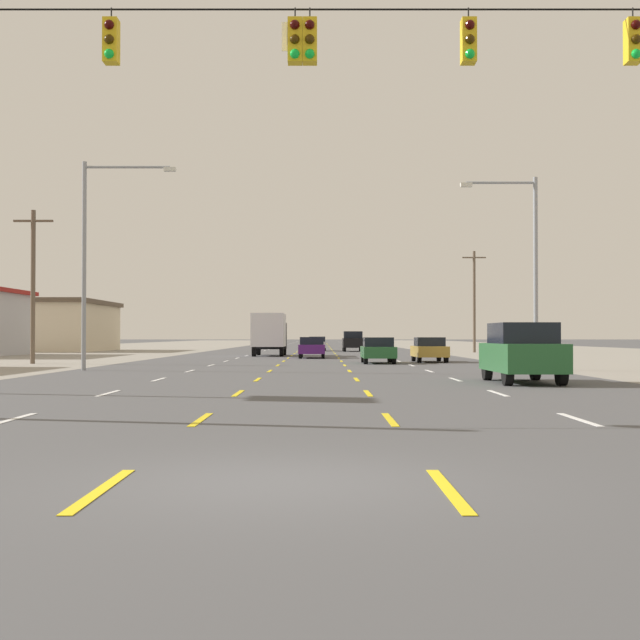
% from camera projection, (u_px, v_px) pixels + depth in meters
% --- Properties ---
extents(ground_plane, '(572.00, 572.00, 0.00)m').
position_uv_depth(ground_plane, '(312.00, 354.00, 75.45)').
color(ground_plane, '#4C4C4F').
extents(lot_apron_left, '(28.00, 440.00, 0.01)m').
position_uv_depth(lot_apron_left, '(21.00, 354.00, 75.39)').
color(lot_apron_left, gray).
rests_on(lot_apron_left, ground).
extents(lot_apron_right, '(28.00, 440.00, 0.01)m').
position_uv_depth(lot_apron_right, '(604.00, 354.00, 75.51)').
color(lot_apron_right, gray).
rests_on(lot_apron_right, ground).
extents(lane_markings, '(10.64, 227.60, 0.01)m').
position_uv_depth(lane_markings, '(314.00, 348.00, 113.94)').
color(lane_markings, white).
rests_on(lane_markings, ground).
extents(signal_span_wire, '(25.63, 0.53, 9.27)m').
position_uv_depth(signal_span_wire, '(297.00, 136.00, 18.44)').
color(signal_span_wire, brown).
rests_on(signal_span_wire, ground).
extents(suv_far_right_nearest, '(1.98, 4.90, 1.98)m').
position_uv_depth(suv_far_right_nearest, '(520.00, 352.00, 29.39)').
color(suv_far_right_nearest, '#235B2D').
rests_on(suv_far_right_nearest, ground).
extents(sedan_inner_right_near, '(1.80, 4.50, 1.46)m').
position_uv_depth(sedan_inner_right_near, '(376.00, 350.00, 50.15)').
color(sedan_inner_right_near, '#235B2D').
rests_on(sedan_inner_right_near, ground).
extents(sedan_far_right_mid, '(1.80, 4.50, 1.46)m').
position_uv_depth(sedan_far_right_mid, '(427.00, 349.00, 52.53)').
color(sedan_far_right_mid, '#B28C33').
rests_on(sedan_far_right_mid, ground).
extents(sedan_center_turn_midfar, '(1.80, 4.50, 1.46)m').
position_uv_depth(sedan_center_turn_midfar, '(310.00, 347.00, 61.77)').
color(sedan_center_turn_midfar, '#4C196B').
rests_on(sedan_center_turn_midfar, ground).
extents(box_truck_inner_left_far, '(2.40, 7.20, 3.23)m').
position_uv_depth(box_truck_inner_left_far, '(267.00, 332.00, 68.43)').
color(box_truck_inner_left_far, black).
rests_on(box_truck_inner_left_far, ground).
extents(suv_inner_right_farther, '(1.98, 4.90, 1.98)m').
position_uv_depth(suv_inner_right_farther, '(351.00, 341.00, 88.00)').
color(suv_inner_right_farther, black).
rests_on(suv_inner_right_farther, ground).
extents(sedan_center_turn_farthest, '(1.80, 4.50, 1.46)m').
position_uv_depth(sedan_center_turn_farthest, '(315.00, 343.00, 90.98)').
color(sedan_center_turn_farthest, silver).
rests_on(sedan_center_turn_farthest, ground).
extents(storefront_left_row_2, '(11.34, 16.89, 5.10)m').
position_uv_depth(storefront_left_row_2, '(47.00, 326.00, 90.16)').
color(storefront_left_row_2, beige).
rests_on(storefront_left_row_2, ground).
extents(streetlight_left_row_0, '(4.21, 0.26, 9.40)m').
position_uv_depth(streetlight_left_row_0, '(92.00, 249.00, 39.93)').
color(streetlight_left_row_0, gray).
rests_on(streetlight_left_row_0, ground).
extents(streetlight_right_row_0, '(3.47, 0.26, 8.69)m').
position_uv_depth(streetlight_right_row_0, '(526.00, 259.00, 39.97)').
color(streetlight_right_row_0, gray).
rests_on(streetlight_right_row_0, ground).
extents(utility_pole_left_row_0, '(2.20, 0.26, 8.52)m').
position_uv_depth(utility_pole_left_row_0, '(31.00, 283.00, 49.21)').
color(utility_pole_left_row_0, brown).
rests_on(utility_pole_left_row_0, ground).
extents(utility_pole_right_row_1, '(2.20, 0.26, 9.43)m').
position_uv_depth(utility_pole_right_row_1, '(472.00, 300.00, 82.75)').
color(utility_pole_right_row_1, brown).
rests_on(utility_pole_right_row_1, ground).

